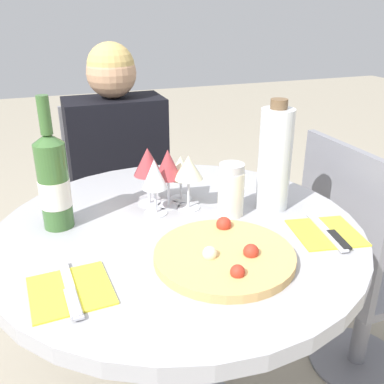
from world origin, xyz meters
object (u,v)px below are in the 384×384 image
object	(u,v)px
wine_bottle	(54,181)
tall_carafe	(275,159)
dining_table	(179,289)
seated_diner	(125,210)
chair_behind_diner	(119,214)
pizza_large	(225,255)
chair_empty_side	(358,273)

from	to	relation	value
wine_bottle	tall_carafe	bearing A→B (deg)	-8.76
dining_table	seated_diner	size ratio (longest dim) A/B	0.78
dining_table	wine_bottle	bearing A→B (deg)	159.19
chair_behind_diner	pizza_large	xyz separation A→B (m)	(0.06, -0.98, 0.35)
pizza_large	chair_behind_diner	bearing A→B (deg)	93.41
seated_diner	chair_empty_side	world-z (taller)	seated_diner
chair_empty_side	pizza_large	bearing A→B (deg)	-68.11
wine_bottle	pizza_large	bearing A→B (deg)	-41.23
chair_empty_side	tall_carafe	world-z (taller)	tall_carafe
chair_behind_diner	tall_carafe	distance (m)	0.96
chair_empty_side	tall_carafe	xyz separation A→B (m)	(-0.40, -0.05, 0.48)
seated_diner	wine_bottle	distance (m)	0.72
tall_carafe	dining_table	bearing A→B (deg)	-175.67
seated_diner	chair_empty_side	bearing A→B (deg)	139.39
dining_table	tall_carafe	bearing A→B (deg)	4.33
seated_diner	wine_bottle	world-z (taller)	seated_diner
tall_carafe	wine_bottle	bearing A→B (deg)	171.24
wine_bottle	chair_empty_side	bearing A→B (deg)	-1.81
chair_behind_diner	chair_empty_side	bearing A→B (deg)	133.13
wine_bottle	tall_carafe	world-z (taller)	wine_bottle
chair_behind_diner	pizza_large	size ratio (longest dim) A/B	2.95
chair_behind_diner	chair_empty_side	xyz separation A→B (m)	(0.68, -0.73, 0.00)
dining_table	chair_empty_side	world-z (taller)	chair_empty_side
seated_diner	dining_table	bearing A→B (deg)	91.12
chair_empty_side	tall_carafe	bearing A→B (deg)	-82.29
chair_behind_diner	pizza_large	world-z (taller)	chair_behind_diner
seated_diner	wine_bottle	size ratio (longest dim) A/B	3.58
dining_table	pizza_large	xyz separation A→B (m)	(0.05, -0.18, 0.20)
chair_behind_diner	pizza_large	distance (m)	1.04
dining_table	wine_bottle	xyz separation A→B (m)	(-0.27, 0.10, 0.30)
seated_diner	chair_empty_side	size ratio (longest dim) A/B	1.29
pizza_large	tall_carafe	size ratio (longest dim) A/B	1.04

